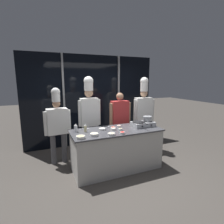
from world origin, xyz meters
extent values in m
plane|color=#47423D|center=(0.00, 0.00, 0.00)|extent=(24.00, 24.00, 0.00)
cube|color=black|center=(0.00, 1.79, 1.35)|extent=(4.03, 0.04, 2.70)
cube|color=gray|center=(-0.86, 1.74, 1.35)|extent=(0.05, 0.05, 2.70)
cube|color=gray|center=(0.86, 1.74, 1.35)|extent=(0.05, 0.05, 2.70)
cube|color=beige|center=(0.00, 0.00, 0.44)|extent=(1.91, 0.78, 0.88)
cube|color=#47474C|center=(0.00, 0.00, 0.89)|extent=(1.97, 0.83, 0.03)
cube|color=#B2B5BA|center=(0.68, 0.02, 0.96)|extent=(0.52, 0.32, 0.11)
cylinder|color=black|center=(0.57, 0.02, 1.02)|extent=(0.21, 0.21, 0.01)
cylinder|color=black|center=(0.57, -0.16, 0.96)|extent=(0.03, 0.01, 0.03)
cylinder|color=black|center=(0.80, 0.02, 1.02)|extent=(0.21, 0.21, 0.01)
cylinder|color=black|center=(0.80, -0.16, 0.96)|extent=(0.03, 0.01, 0.03)
cylinder|color=#232326|center=(0.57, 0.02, 1.03)|extent=(0.27, 0.27, 0.01)
cone|color=#232326|center=(0.57, 0.02, 1.04)|extent=(0.29, 0.29, 0.04)
cylinder|color=black|center=(0.57, -0.23, 1.05)|extent=(0.02, 0.22, 0.02)
cylinder|color=#93969B|center=(0.80, 0.02, 1.08)|extent=(0.19, 0.19, 0.11)
torus|color=#93969B|center=(0.80, 0.02, 1.13)|extent=(0.20, 0.20, 0.01)
torus|color=#93969B|center=(0.70, 0.02, 1.11)|extent=(0.01, 0.05, 0.05)
torus|color=#93969B|center=(0.91, 0.02, 1.11)|extent=(0.01, 0.05, 0.05)
cylinder|color=beige|center=(-0.67, 0.11, 0.97)|extent=(0.05, 0.05, 0.13)
cone|color=white|center=(-0.67, 0.11, 1.06)|extent=(0.05, 0.05, 0.04)
cylinder|color=white|center=(-0.85, 0.18, 0.97)|extent=(0.07, 0.07, 0.14)
cone|color=white|center=(-0.85, 0.18, 1.06)|extent=(0.06, 0.06, 0.04)
cylinder|color=white|center=(-0.25, -0.31, 0.93)|extent=(0.15, 0.15, 0.04)
torus|color=white|center=(-0.25, -0.31, 0.95)|extent=(0.15, 0.15, 0.01)
cylinder|color=beige|center=(-0.25, -0.31, 0.94)|extent=(0.12, 0.12, 0.02)
cylinder|color=white|center=(-0.01, -0.31, 0.92)|extent=(0.10, 0.10, 0.04)
torus|color=white|center=(-0.01, -0.31, 0.94)|extent=(0.10, 0.10, 0.01)
cylinder|color=red|center=(-0.01, -0.31, 0.93)|extent=(0.08, 0.08, 0.02)
cylinder|color=white|center=(-0.29, 0.10, 0.92)|extent=(0.14, 0.14, 0.04)
torus|color=white|center=(-0.29, 0.10, 0.94)|extent=(0.14, 0.14, 0.01)
cylinder|color=white|center=(-0.29, 0.10, 0.93)|extent=(0.12, 0.12, 0.02)
cylinder|color=white|center=(0.05, -0.09, 0.93)|extent=(0.09, 0.09, 0.05)
torus|color=white|center=(0.05, -0.09, 0.95)|extent=(0.09, 0.09, 0.01)
cylinder|color=#9E896B|center=(0.05, -0.09, 0.94)|extent=(0.07, 0.07, 0.03)
cylinder|color=white|center=(-0.57, -0.22, 0.93)|extent=(0.16, 0.16, 0.05)
torus|color=white|center=(-0.57, -0.22, 0.96)|extent=(0.16, 0.16, 0.01)
cylinder|color=beige|center=(-0.57, -0.22, 0.94)|extent=(0.13, 0.13, 0.03)
cylinder|color=white|center=(-0.07, 0.00, 0.93)|extent=(0.10, 0.10, 0.04)
torus|color=white|center=(-0.07, 0.00, 0.95)|extent=(0.10, 0.10, 0.01)
cylinder|color=silver|center=(-0.07, 0.00, 0.94)|extent=(0.08, 0.08, 0.02)
cylinder|color=white|center=(-0.85, -0.27, 0.93)|extent=(0.17, 0.17, 0.05)
torus|color=white|center=(-0.85, -0.27, 0.96)|extent=(0.17, 0.17, 0.01)
cylinder|color=#E0C689|center=(-0.85, -0.27, 0.94)|extent=(0.14, 0.14, 0.03)
cylinder|color=white|center=(0.14, 0.16, 0.93)|extent=(0.10, 0.10, 0.04)
torus|color=white|center=(0.14, 0.16, 0.95)|extent=(0.10, 0.10, 0.01)
cylinder|color=#EAA893|center=(0.14, 0.16, 0.94)|extent=(0.08, 0.08, 0.02)
cylinder|color=white|center=(-0.03, 0.11, 0.92)|extent=(0.11, 0.11, 0.03)
torus|color=white|center=(-0.03, 0.11, 0.94)|extent=(0.11, 0.11, 0.01)
cylinder|color=#B22D1E|center=(-0.03, 0.11, 0.93)|extent=(0.09, 0.09, 0.02)
cube|color=#B2B5BA|center=(-0.67, 0.31, 0.91)|extent=(0.16, 0.02, 0.01)
ellipsoid|color=#B2B5BA|center=(-0.55, 0.30, 0.91)|extent=(0.08, 0.05, 0.02)
cube|color=#B2B5BA|center=(-0.16, 0.23, 0.91)|extent=(0.13, 0.08, 0.01)
ellipsoid|color=#B2B5BA|center=(-0.07, 0.28, 0.91)|extent=(0.08, 0.07, 0.02)
cylinder|color=#4C4C51|center=(-1.03, 0.79, 0.37)|extent=(0.12, 0.12, 0.73)
cylinder|color=#4C4C51|center=(-1.28, 0.77, 0.37)|extent=(0.12, 0.12, 0.73)
cube|color=white|center=(-1.16, 0.78, 1.03)|extent=(0.48, 0.27, 0.59)
cylinder|color=white|center=(-0.90, 0.76, 1.01)|extent=(0.09, 0.09, 0.55)
cylinder|color=white|center=(-1.41, 0.72, 1.01)|extent=(0.09, 0.09, 0.55)
sphere|color=#A87A5B|center=(-1.16, 0.78, 1.44)|extent=(0.18, 0.18, 0.18)
cylinder|color=white|center=(-1.16, 0.78, 1.60)|extent=(0.18, 0.18, 0.22)
sphere|color=white|center=(-1.16, 0.78, 1.71)|extent=(0.20, 0.20, 0.20)
cylinder|color=#232326|center=(-0.28, 0.76, 0.42)|extent=(0.11, 0.11, 0.85)
cylinder|color=#232326|center=(-0.51, 0.77, 0.42)|extent=(0.11, 0.11, 0.85)
cube|color=white|center=(-0.39, 0.77, 1.19)|extent=(0.43, 0.23, 0.69)
cylinder|color=white|center=(-0.16, 0.72, 1.18)|extent=(0.08, 0.08, 0.63)
cylinder|color=white|center=(-0.63, 0.74, 1.18)|extent=(0.08, 0.08, 0.63)
sphere|color=tan|center=(-0.39, 0.77, 1.66)|extent=(0.20, 0.20, 0.20)
cylinder|color=white|center=(-0.39, 0.77, 1.83)|extent=(0.21, 0.21, 0.23)
sphere|color=white|center=(-0.39, 0.77, 1.95)|extent=(0.23, 0.23, 0.23)
cylinder|color=#2D3856|center=(0.54, 0.71, 0.40)|extent=(0.12, 0.12, 0.79)
cylinder|color=#2D3856|center=(0.29, 0.72, 0.40)|extent=(0.12, 0.12, 0.79)
cube|color=#B72D2D|center=(0.42, 0.71, 1.12)|extent=(0.45, 0.24, 0.64)
cylinder|color=#A87A5B|center=(0.66, 0.67, 1.10)|extent=(0.09, 0.09, 0.59)
cylinder|color=#A87A5B|center=(0.17, 0.69, 1.10)|extent=(0.09, 0.09, 0.59)
sphere|color=#A87A5B|center=(0.42, 0.71, 1.56)|extent=(0.19, 0.19, 0.19)
cylinder|color=#2D3856|center=(1.29, 0.73, 0.41)|extent=(0.12, 0.12, 0.82)
cylinder|color=#2D3856|center=(1.04, 0.76, 0.41)|extent=(0.12, 0.12, 0.82)
cube|color=white|center=(1.16, 0.74, 1.15)|extent=(0.49, 0.29, 0.66)
cylinder|color=white|center=(1.42, 0.68, 1.13)|extent=(0.09, 0.09, 0.61)
cylinder|color=white|center=(0.90, 0.74, 1.13)|extent=(0.09, 0.09, 0.61)
sphere|color=tan|center=(1.16, 0.74, 1.61)|extent=(0.20, 0.20, 0.20)
cylinder|color=white|center=(1.16, 0.74, 1.80)|extent=(0.21, 0.21, 0.27)
sphere|color=white|center=(1.16, 0.74, 1.93)|extent=(0.22, 0.22, 0.22)
camera|label=1|loc=(-1.52, -3.35, 1.99)|focal=28.00mm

